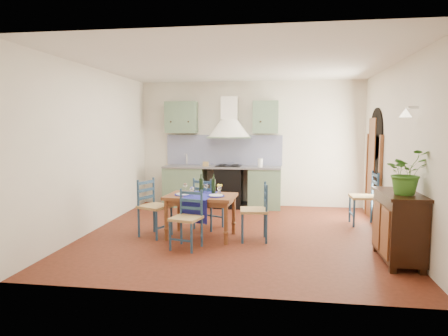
{
  "coord_description": "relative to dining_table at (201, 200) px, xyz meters",
  "views": [
    {
      "loc": [
        0.72,
        -6.54,
        1.8
      ],
      "look_at": [
        -0.28,
        0.3,
        1.08
      ],
      "focal_mm": 32.0,
      "sensor_mm": 36.0,
      "label": 1
    }
  ],
  "objects": [
    {
      "name": "chair_spare",
      "position": [
        2.8,
        1.23,
        -0.11
      ],
      "size": [
        0.47,
        0.47,
        0.98
      ],
      "color": "navy",
      "rests_on": "ground"
    },
    {
      "name": "floor",
      "position": [
        0.57,
        0.31,
        -0.62
      ],
      "size": [
        5.0,
        5.0,
        0.0
      ],
      "primitive_type": "plane",
      "color": "#421B0E",
      "rests_on": "ground"
    },
    {
      "name": "chair_left",
      "position": [
        -0.79,
        -0.03,
        -0.13
      ],
      "size": [
        0.57,
        0.57,
        0.94
      ],
      "color": "navy",
      "rests_on": "ground"
    },
    {
      "name": "left_wall",
      "position": [
        -1.93,
        0.31,
        0.78
      ],
      "size": [
        0.04,
        5.0,
        2.8
      ],
      "primitive_type": "cube",
      "color": "beige",
      "rests_on": "ground"
    },
    {
      "name": "potted_plant",
      "position": [
        2.85,
        -0.94,
        0.61
      ],
      "size": [
        0.66,
        0.62,
        0.58
      ],
      "primitive_type": "imported",
      "rotation": [
        0.0,
        0.0,
        0.4
      ],
      "color": "#33691F",
      "rests_on": "sideboard"
    },
    {
      "name": "chair_right",
      "position": [
        0.89,
        -0.05,
        -0.14
      ],
      "size": [
        0.47,
        0.47,
        0.92
      ],
      "color": "navy",
      "rests_on": "ground"
    },
    {
      "name": "chair_near",
      "position": [
        -0.09,
        -0.6,
        -0.17
      ],
      "size": [
        0.49,
        0.49,
        0.86
      ],
      "color": "navy",
      "rests_on": "ground"
    },
    {
      "name": "ceiling",
      "position": [
        0.57,
        0.31,
        2.19
      ],
      "size": [
        5.0,
        5.0,
        0.01
      ],
      "primitive_type": "cube",
      "color": "silver",
      "rests_on": "back_wall"
    },
    {
      "name": "right_wall",
      "position": [
        3.06,
        0.58,
        0.72
      ],
      "size": [
        0.26,
        5.0,
        2.8
      ],
      "color": "beige",
      "rests_on": "ground"
    },
    {
      "name": "back_wall",
      "position": [
        0.1,
        2.6,
        0.43
      ],
      "size": [
        5.0,
        0.96,
        2.8
      ],
      "color": "beige",
      "rests_on": "ground"
    },
    {
      "name": "sideboard",
      "position": [
        2.83,
        -0.78,
        -0.11
      ],
      "size": [
        0.5,
        1.05,
        0.94
      ],
      "color": "black",
      "rests_on": "ground"
    },
    {
      "name": "dining_table",
      "position": [
        0.0,
        0.0,
        0.0
      ],
      "size": [
        1.15,
        0.88,
        1.01
      ],
      "color": "brown",
      "rests_on": "ground"
    },
    {
      "name": "chair_far",
      "position": [
        -0.0,
        0.56,
        -0.15
      ],
      "size": [
        0.56,
        0.56,
        0.91
      ],
      "color": "navy",
      "rests_on": "ground"
    }
  ]
}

